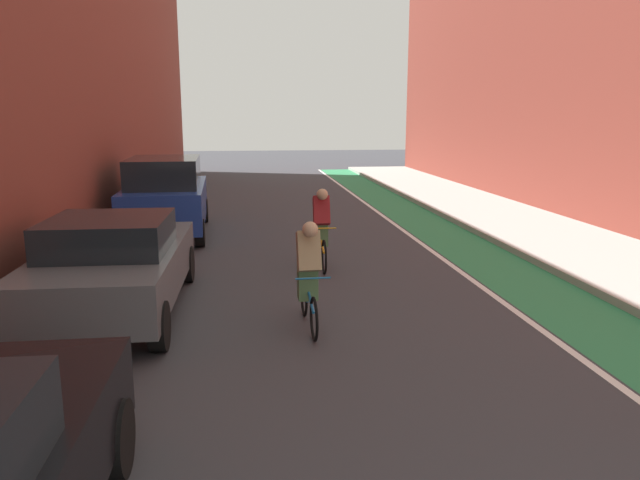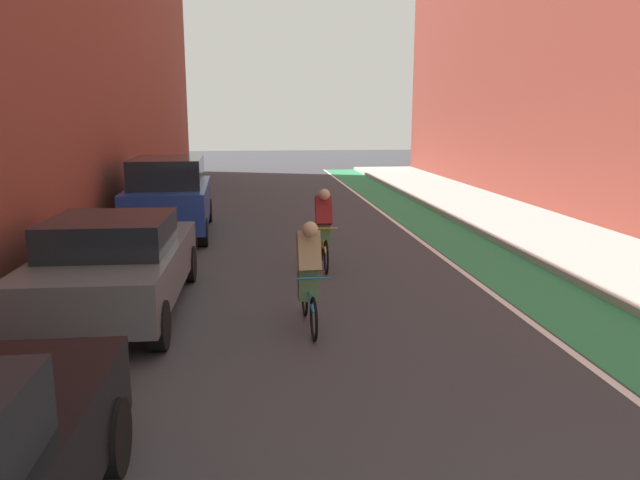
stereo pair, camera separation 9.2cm
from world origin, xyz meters
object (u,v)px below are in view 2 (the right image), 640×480
object	(u,v)px
cyclist_mid	(309,273)
cyclist_trailing	(323,226)
parked_sedan_gray	(115,263)
parked_suv_blue	(170,195)

from	to	relation	value
cyclist_mid	cyclist_trailing	distance (m)	3.52
parked_sedan_gray	parked_suv_blue	xyz separation A→B (m)	(0.00, 6.34, 0.23)
parked_sedan_gray	cyclist_mid	world-z (taller)	cyclist_mid
parked_sedan_gray	cyclist_mid	size ratio (longest dim) A/B	2.69
cyclist_trailing	cyclist_mid	bearing A→B (deg)	-100.09
parked_suv_blue	cyclist_trailing	world-z (taller)	parked_suv_blue
cyclist_mid	parked_sedan_gray	bearing A→B (deg)	160.99
parked_suv_blue	cyclist_trailing	distance (m)	5.22
cyclist_trailing	parked_sedan_gray	bearing A→B (deg)	-144.76
parked_sedan_gray	cyclist_mid	distance (m)	3.05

